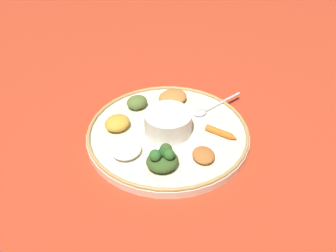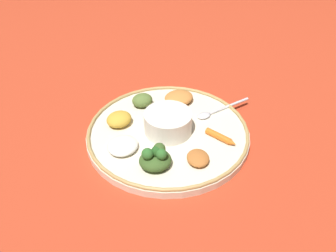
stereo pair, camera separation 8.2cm
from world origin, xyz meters
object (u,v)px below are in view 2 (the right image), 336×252
spoon (215,111)px  greens_pile (156,158)px  center_bowl (168,122)px  carrot_near_spoon (221,137)px

spoon → greens_pile: greens_pile is taller
center_bowl → spoon: center_bowl is taller
spoon → greens_pile: (0.23, -0.00, 0.02)m
center_bowl → spoon: 0.14m
greens_pile → carrot_near_spoon: greens_pile is taller
center_bowl → greens_pile: 0.11m
center_bowl → greens_pile: size_ratio=1.20×
center_bowl → spoon: (-0.13, 0.05, -0.02)m
spoon → carrot_near_spoon: 0.10m
spoon → greens_pile: bearing=-1.0°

